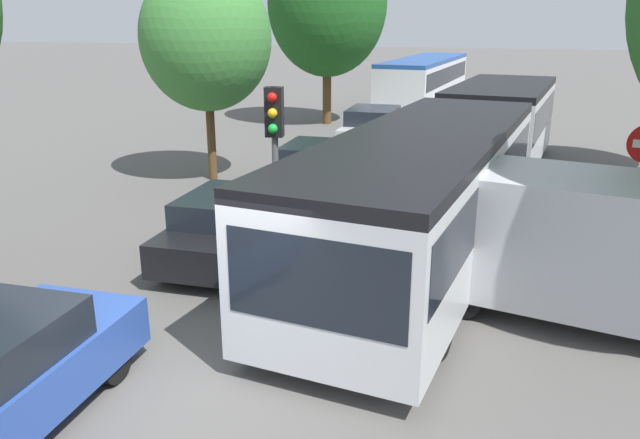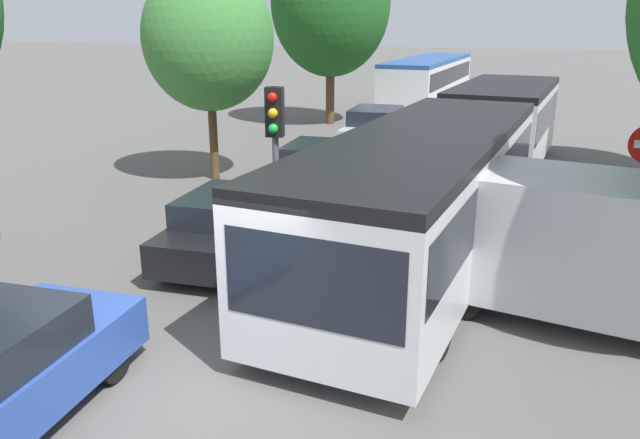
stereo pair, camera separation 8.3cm
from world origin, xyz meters
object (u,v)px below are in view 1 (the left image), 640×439
at_px(queued_car_graphite, 315,167).
at_px(tree_left_mid, 206,38).
at_px(traffic_light, 275,137).
at_px(queued_car_black, 229,226).
at_px(white_van, 600,247).
at_px(queued_car_silver, 373,128).
at_px(tree_left_far, 327,3).
at_px(articulated_bus, 465,152).
at_px(city_bus_rear, 425,78).

height_order(queued_car_graphite, tree_left_mid, tree_left_mid).
height_order(queued_car_graphite, traffic_light, traffic_light).
bearing_deg(traffic_light, queued_car_black, -97.46).
bearing_deg(white_van, queued_car_silver, -51.97).
bearing_deg(tree_left_far, queued_car_silver, -56.08).
xyz_separation_m(queued_car_silver, tree_left_far, (-3.32, 4.94, 4.44)).
distance_m(articulated_bus, city_bus_rear, 20.43).
xyz_separation_m(queued_car_black, white_van, (6.61, -0.66, 0.56)).
relative_size(articulated_bus, city_bus_rear, 1.52).
bearing_deg(queued_car_graphite, city_bus_rear, -2.68).
bearing_deg(queued_car_silver, articulated_bus, -153.74).
bearing_deg(tree_left_far, white_van, -60.34).
bearing_deg(articulated_bus, tree_left_far, -143.01).
bearing_deg(articulated_bus, queued_car_black, -35.56).
bearing_deg(tree_left_mid, white_van, -32.64).
relative_size(traffic_light, tree_left_mid, 0.56).
distance_m(city_bus_rear, white_van, 26.13).
distance_m(articulated_bus, traffic_light, 5.57).
bearing_deg(white_van, tree_left_mid, -22.46).
bearing_deg(tree_left_mid, city_bus_rear, 80.23).
bearing_deg(queued_car_black, traffic_light, -90.58).
distance_m(articulated_bus, tree_left_far, 14.46).
xyz_separation_m(queued_car_graphite, tree_left_mid, (-3.32, 0.36, 3.35)).
bearing_deg(city_bus_rear, tree_left_mid, 173.81).
height_order(queued_car_silver, white_van, white_van).
bearing_deg(queued_car_graphite, articulated_bus, -103.39).
relative_size(city_bus_rear, queued_car_black, 2.97).
bearing_deg(city_bus_rear, queued_car_silver, -175.53).
height_order(city_bus_rear, queued_car_silver, city_bus_rear).
bearing_deg(queued_car_silver, queued_car_graphite, 175.88).
xyz_separation_m(tree_left_mid, tree_left_far, (0.14, 10.85, 1.16)).
xyz_separation_m(city_bus_rear, tree_left_far, (-3.12, -8.05, 3.75)).
bearing_deg(articulated_bus, traffic_light, -27.99).
height_order(queued_car_graphite, tree_left_far, tree_left_far).
height_order(articulated_bus, queued_car_black, articulated_bus).
relative_size(queued_car_silver, tree_left_mid, 0.72).
bearing_deg(white_van, articulated_bus, -53.76).
xyz_separation_m(traffic_light, tree_left_mid, (-4.32, 5.67, 1.54)).
height_order(city_bus_rear, white_van, city_bus_rear).
distance_m(queued_car_graphite, tree_left_far, 12.50).
height_order(queued_car_silver, traffic_light, traffic_light).
xyz_separation_m(white_van, tree_left_mid, (-9.94, 6.37, 2.79)).
xyz_separation_m(queued_car_black, queued_car_silver, (0.13, 11.62, 0.07)).
bearing_deg(city_bus_rear, articulated_bus, -164.79).
relative_size(tree_left_mid, tree_left_far, 0.73).
bearing_deg(tree_left_far, articulated_bus, -58.83).
relative_size(articulated_bus, tree_left_mid, 2.94).
height_order(city_bus_rear, tree_left_far, tree_left_far).
bearing_deg(queued_car_silver, white_van, -155.04).
relative_size(queued_car_graphite, tree_left_mid, 0.65).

